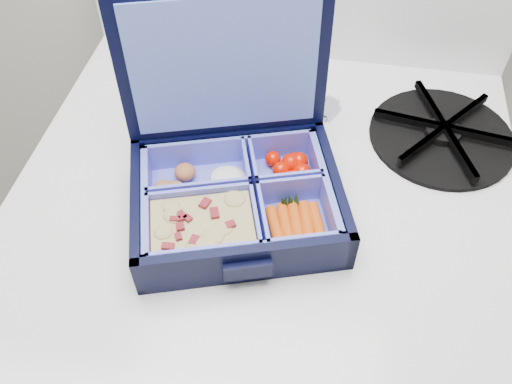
% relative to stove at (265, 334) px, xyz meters
% --- Properties ---
extents(stove, '(0.59, 0.59, 0.88)m').
position_rel_stove_xyz_m(stove, '(0.00, 0.00, 0.00)').
color(stove, white).
rests_on(stove, floor).
extents(bento_box, '(0.26, 0.23, 0.05)m').
position_rel_stove_xyz_m(bento_box, '(-0.03, -0.07, 0.47)').
color(bento_box, black).
rests_on(bento_box, stove).
extents(burner_grate, '(0.21, 0.21, 0.03)m').
position_rel_stove_xyz_m(burner_grate, '(0.20, 0.09, 0.45)').
color(burner_grate, black).
rests_on(burner_grate, stove).
extents(burner_grate_rear, '(0.21, 0.21, 0.02)m').
position_rel_stove_xyz_m(burner_grate_rear, '(-0.13, 0.13, 0.45)').
color(burner_grate_rear, black).
rests_on(burner_grate_rear, stove).
extents(fork, '(0.11, 0.18, 0.01)m').
position_rel_stove_xyz_m(fork, '(0.02, 0.04, 0.44)').
color(fork, silver).
rests_on(fork, stove).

